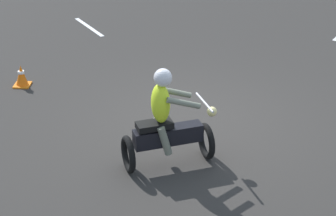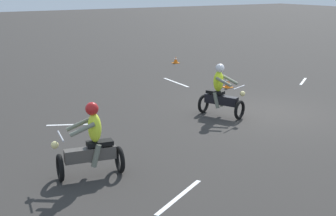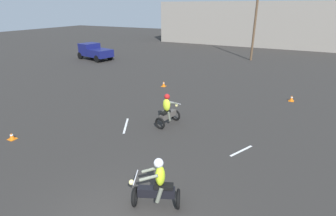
{
  "view_description": "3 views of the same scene",
  "coord_description": "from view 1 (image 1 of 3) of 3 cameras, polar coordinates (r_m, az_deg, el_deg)",
  "views": [
    {
      "loc": [
        -0.26,
        10.38,
        5.5
      ],
      "look_at": [
        0.38,
        1.46,
        1.0
      ],
      "focal_mm": 70.0,
      "sensor_mm": 36.0,
      "label": 1
    },
    {
      "loc": [
        -10.87,
        10.31,
        4.08
      ],
      "look_at": [
        -0.79,
        4.14,
        0.9
      ],
      "focal_mm": 50.0,
      "sensor_mm": 36.0,
      "label": 2
    },
    {
      "loc": [
        3.54,
        -3.99,
        5.63
      ],
      "look_at": [
        -1.96,
        6.82,
        0.9
      ],
      "focal_mm": 28.0,
      "sensor_mm": 36.0,
      "label": 3
    }
  ],
  "objects": [
    {
      "name": "ground_plane",
      "position": [
        11.75,
        2.36,
        -1.22
      ],
      "size": [
        120.0,
        120.0,
        0.0
      ],
      "primitive_type": "plane",
      "color": "#2D2B28"
    },
    {
      "name": "motorcycle_rider_foreground",
      "position": [
        10.12,
        -0.19,
        -1.41
      ],
      "size": [
        1.54,
        1.11,
        1.66
      ],
      "rotation": [
        0.0,
        0.0,
        1.97
      ],
      "color": "black",
      "rests_on": "ground"
    },
    {
      "name": "traffic_cone_near_right",
      "position": [
        13.37,
        -12.64,
        2.74
      ],
      "size": [
        0.32,
        0.32,
        0.44
      ],
      "color": "orange",
      "rests_on": "ground"
    },
    {
      "name": "lane_stripe_se",
      "position": [
        16.47,
        -6.89,
        7.02
      ],
      "size": [
        0.96,
        1.32,
        0.01
      ],
      "primitive_type": "cube",
      "rotation": [
        0.0,
        0.0,
        6.89
      ],
      "color": "silver",
      "rests_on": "ground"
    }
  ]
}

